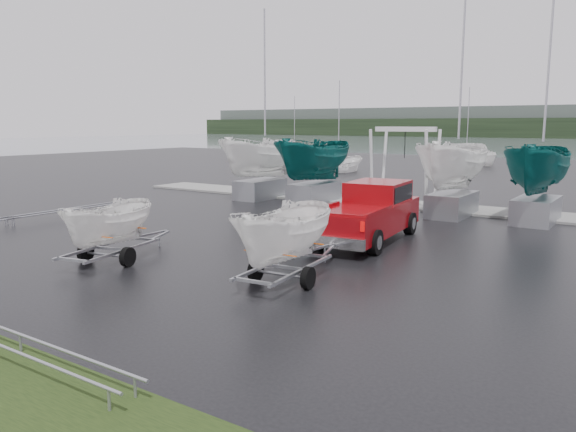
# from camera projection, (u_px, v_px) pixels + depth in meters

# --- Properties ---
(ground_plane) EXTENTS (120.00, 120.00, 0.00)m
(ground_plane) POSITION_uv_depth(u_px,v_px,m) (200.00, 243.00, 20.40)
(ground_plane) COLOR black
(ground_plane) RESTS_ON ground
(dock) EXTENTS (30.00, 3.00, 0.12)m
(dock) POSITION_uv_depth(u_px,v_px,m) (362.00, 201.00, 31.03)
(dock) COLOR gray
(dock) RESTS_ON ground
(pickup_truck) EXTENTS (2.83, 6.52, 2.11)m
(pickup_truck) POSITION_uv_depth(u_px,v_px,m) (371.00, 210.00, 20.85)
(pickup_truck) COLOR maroon
(pickup_truck) RESTS_ON ground
(trailer_hitched) EXTENTS (1.84, 3.70, 4.89)m
(trailer_hitched) POSITION_uv_depth(u_px,v_px,m) (285.00, 186.00, 14.78)
(trailer_hitched) COLOR #96999F
(trailer_hitched) RESTS_ON ground
(trailer_parked) EXTENTS (1.93, 3.77, 4.31)m
(trailer_parked) POSITION_uv_depth(u_px,v_px,m) (107.00, 188.00, 17.08)
(trailer_parked) COLOR #96999F
(trailer_parked) RESTS_ON ground
(boat_hoist) EXTENTS (3.30, 2.18, 4.12)m
(boat_hoist) POSITION_uv_depth(u_px,v_px,m) (404.00, 155.00, 29.26)
(boat_hoist) COLOR silver
(boat_hoist) RESTS_ON ground
(keelboat_0) EXTENTS (2.43, 3.20, 10.60)m
(keelboat_0) POSITION_uv_depth(u_px,v_px,m) (260.00, 131.00, 31.80)
(keelboat_0) COLOR #96999F
(keelboat_0) RESTS_ON ground
(keelboat_1) EXTENTS (2.40, 3.20, 7.48)m
(keelboat_1) POSITION_uv_depth(u_px,v_px,m) (314.00, 133.00, 30.05)
(keelboat_1) COLOR #96999F
(keelboat_1) RESTS_ON ground
(keelboat_2) EXTENTS (2.41, 3.20, 10.58)m
(keelboat_2) POSITION_uv_depth(u_px,v_px,m) (455.00, 134.00, 25.64)
(keelboat_2) COLOR #96999F
(keelboat_2) RESTS_ON ground
(keelboat_3) EXTENTS (2.34, 3.20, 10.51)m
(keelboat_3) POSITION_uv_depth(u_px,v_px,m) (541.00, 137.00, 23.91)
(keelboat_3) COLOR #96999F
(keelboat_3) RESTS_ON ground
(mast_rack_0) EXTENTS (0.56, 6.50, 0.06)m
(mast_rack_0) POSITION_uv_depth(u_px,v_px,m) (72.00, 209.00, 26.13)
(mast_rack_0) COLOR #96999F
(mast_rack_0) RESTS_ON ground
(mast_rack_2) EXTENTS (7.00, 0.56, 0.06)m
(mast_rack_2) POSITION_uv_depth(u_px,v_px,m) (7.00, 339.00, 10.37)
(mast_rack_2) COLOR #96999F
(mast_rack_2) RESTS_ON ground
(moored_boat_0) EXTENTS (2.65, 2.69, 10.81)m
(moored_boat_0) POSITION_uv_depth(u_px,v_px,m) (338.00, 172.00, 49.97)
(moored_boat_0) COLOR white
(moored_boat_0) RESTS_ON ground
(moored_boat_1) EXTENTS (3.32, 3.27, 11.41)m
(moored_boat_1) POSITION_uv_depth(u_px,v_px,m) (466.00, 165.00, 59.04)
(moored_boat_1) COLOR white
(moored_boat_1) RESTS_ON ground
(moored_boat_4) EXTENTS (3.64, 3.65, 11.39)m
(moored_boat_4) POSITION_uv_depth(u_px,v_px,m) (294.00, 155.00, 77.66)
(moored_boat_4) COLOR white
(moored_boat_4) RESTS_ON ground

